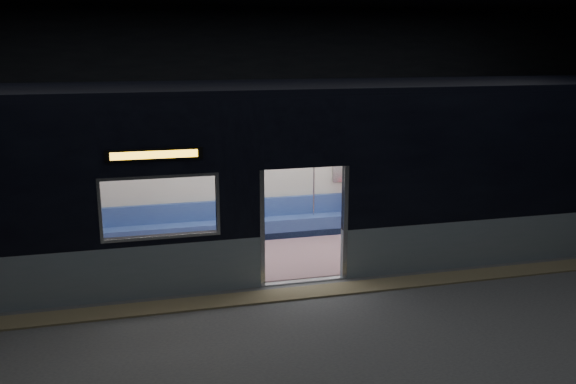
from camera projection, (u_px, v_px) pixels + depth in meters
name	position (u px, v px, depth m)	size (l,w,h in m)	color
station_floor	(321.00, 306.00, 9.71)	(24.00, 14.00, 0.01)	#47494C
station_envelope	(325.00, 72.00, 8.85)	(24.00, 14.00, 5.00)	black
tactile_strip	(312.00, 292.00, 10.22)	(22.80, 0.50, 0.03)	#8C7F59
metro_car	(283.00, 163.00, 11.67)	(18.00, 3.04, 3.35)	#8894A2
passenger	(358.00, 197.00, 13.32)	(0.44, 0.73, 1.42)	black
handbag	(360.00, 205.00, 13.12)	(0.29, 0.25, 0.14)	black
transit_map	(356.00, 165.00, 13.47)	(0.99, 0.03, 0.65)	white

